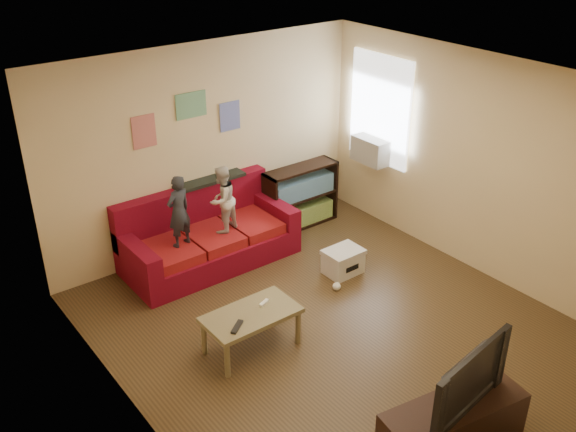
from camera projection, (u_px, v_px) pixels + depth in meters
room_shell at (336, 218)px, 6.43m from camera, size 4.52×5.02×2.72m
sofa at (207, 238)px, 8.19m from camera, size 2.19×1.01×0.96m
child_a at (179, 211)px, 7.55m from camera, size 0.37×0.28×0.90m
child_b at (222, 200)px, 7.89m from camera, size 0.51×0.46×0.86m
coffee_table at (251, 318)px, 6.56m from camera, size 0.98×0.54×0.44m
remote at (237, 327)px, 6.31m from camera, size 0.21×0.17×0.02m
game_controller at (264, 303)px, 6.67m from camera, size 0.14×0.08×0.03m
bookshelf at (301, 199)px, 9.04m from camera, size 1.11×0.33×0.89m
window at (380, 109)px, 8.67m from camera, size 0.04×1.08×1.48m
ac_unit at (371, 150)px, 8.86m from camera, size 0.28×0.55×0.35m
artwork_left at (144, 132)px, 7.55m from camera, size 0.30×0.01×0.40m
artwork_center at (191, 105)px, 7.81m from camera, size 0.42×0.01×0.32m
artwork_right at (230, 116)px, 8.22m from camera, size 0.30×0.01×0.38m
file_box at (343, 261)px, 7.98m from camera, size 0.47×0.36×0.32m
tv_stand at (452, 426)px, 5.42m from camera, size 1.34×0.64×0.48m
television at (460, 376)px, 5.17m from camera, size 1.05×0.28×0.60m
tissue at (337, 286)px, 7.68m from camera, size 0.13×0.13×0.10m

